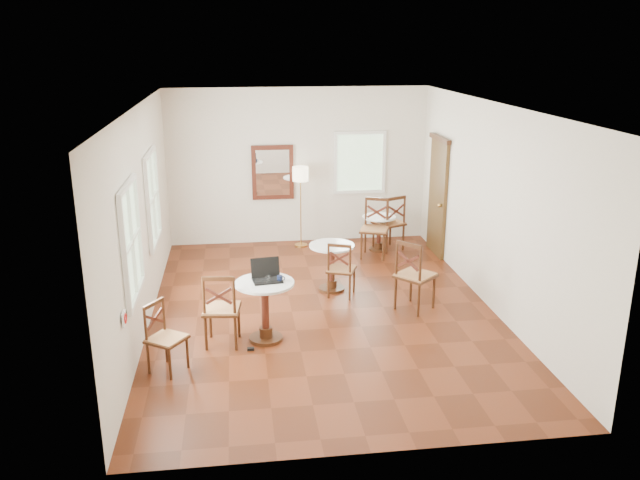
# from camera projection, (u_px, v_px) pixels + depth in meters

# --- Properties ---
(ground) EXTENTS (7.00, 7.00, 0.00)m
(ground) POSITION_uv_depth(u_px,v_px,m) (323.00, 310.00, 9.60)
(ground) COLOR #5B240F
(ground) RESTS_ON ground
(room_shell) EXTENTS (5.02, 7.02, 3.01)m
(room_shell) POSITION_uv_depth(u_px,v_px,m) (316.00, 182.00, 9.29)
(room_shell) COLOR silver
(room_shell) RESTS_ON ground
(cafe_table_near) EXTENTS (0.78, 0.78, 0.83)m
(cafe_table_near) POSITION_uv_depth(u_px,v_px,m) (265.00, 304.00, 8.51)
(cafe_table_near) COLOR #422210
(cafe_table_near) RESTS_ON ground
(cafe_table_mid) EXTENTS (0.72, 0.72, 0.76)m
(cafe_table_mid) POSITION_uv_depth(u_px,v_px,m) (332.00, 262.00, 10.25)
(cafe_table_mid) COLOR #422210
(cafe_table_mid) RESTS_ON ground
(cafe_table_back) EXTENTS (0.63, 0.63, 0.66)m
(cafe_table_back) POSITION_uv_depth(u_px,v_px,m) (379.00, 229.00, 12.21)
(cafe_table_back) COLOR #422210
(cafe_table_back) RESTS_ON ground
(chair_near_a) EXTENTS (0.52, 0.52, 1.01)m
(chair_near_a) POSITION_uv_depth(u_px,v_px,m) (221.00, 309.00, 8.38)
(chair_near_a) COLOR #422210
(chair_near_a) RESTS_ON ground
(chair_near_b) EXTENTS (0.56, 0.56, 0.87)m
(chair_near_b) POSITION_uv_depth(u_px,v_px,m) (165.00, 338.00, 7.74)
(chair_near_b) COLOR #422210
(chair_near_b) RESTS_ON ground
(chair_mid_a) EXTENTS (0.54, 0.54, 0.89)m
(chair_mid_a) POSITION_uv_depth(u_px,v_px,m) (341.00, 269.00, 10.01)
(chair_mid_a) COLOR #422210
(chair_mid_a) RESTS_ON ground
(chair_mid_b) EXTENTS (0.70, 0.70, 1.08)m
(chair_mid_b) POSITION_uv_depth(u_px,v_px,m) (414.00, 275.00, 9.48)
(chair_mid_b) COLOR #422210
(chair_mid_b) RESTS_ON ground
(chair_back_a) EXTENTS (0.65, 0.65, 1.07)m
(chair_back_a) POSITION_uv_depth(u_px,v_px,m) (390.00, 223.00, 12.20)
(chair_back_a) COLOR #422210
(chair_back_a) RESTS_ON ground
(chair_back_b) EXTENTS (0.64, 0.64, 1.07)m
(chair_back_b) POSITION_uv_depth(u_px,v_px,m) (375.00, 228.00, 11.83)
(chair_back_b) COLOR #422210
(chair_back_b) RESTS_ON ground
(floor_lamp) EXTENTS (0.30, 0.30, 1.56)m
(floor_lamp) POSITION_uv_depth(u_px,v_px,m) (300.00, 179.00, 12.19)
(floor_lamp) COLOR #BF8C3F
(floor_lamp) RESTS_ON ground
(laptop) EXTENTS (0.42, 0.36, 0.27)m
(laptop) POSITION_uv_depth(u_px,v_px,m) (266.00, 275.00, 8.48)
(laptop) COLOR black
(laptop) RESTS_ON cafe_table_near
(mouse) EXTENTS (0.12, 0.10, 0.04)m
(mouse) POSITION_uv_depth(u_px,v_px,m) (265.00, 281.00, 8.41)
(mouse) COLOR black
(mouse) RESTS_ON cafe_table_near
(navy_mug) EXTENTS (0.11, 0.07, 0.08)m
(navy_mug) POSITION_uv_depth(u_px,v_px,m) (280.00, 279.00, 8.42)
(navy_mug) COLOR #101836
(navy_mug) RESTS_ON cafe_table_near
(water_glass) EXTENTS (0.06, 0.06, 0.11)m
(water_glass) POSITION_uv_depth(u_px,v_px,m) (268.00, 280.00, 8.36)
(water_glass) COLOR white
(water_glass) RESTS_ON cafe_table_near
(power_adapter) EXTENTS (0.09, 0.05, 0.04)m
(power_adapter) POSITION_uv_depth(u_px,v_px,m) (251.00, 349.00, 8.36)
(power_adapter) COLOR black
(power_adapter) RESTS_ON ground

